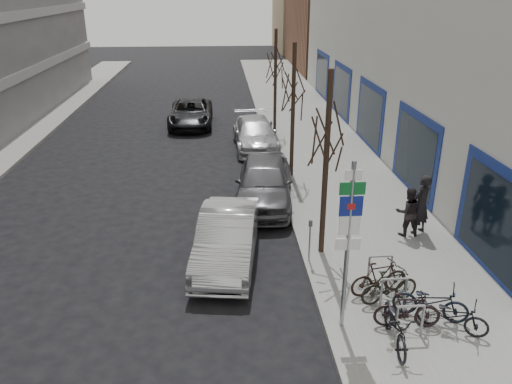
{
  "coord_description": "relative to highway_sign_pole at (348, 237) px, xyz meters",
  "views": [
    {
      "loc": [
        -0.28,
        -9.4,
        7.48
      ],
      "look_at": [
        0.67,
        3.78,
        2.0
      ],
      "focal_mm": 35.0,
      "sensor_mm": 36.0,
      "label": 1
    }
  ],
  "objects": [
    {
      "name": "ground",
      "position": [
        -2.4,
        0.01,
        -2.46
      ],
      "size": [
        120.0,
        120.0,
        0.0
      ],
      "primitive_type": "plane",
      "color": "black",
      "rests_on": "ground"
    },
    {
      "name": "sidewalk_east",
      "position": [
        2.1,
        10.01,
        -2.38
      ],
      "size": [
        5.0,
        70.0,
        0.15
      ],
      "primitive_type": "cube",
      "color": "slate",
      "rests_on": "ground"
    },
    {
      "name": "brick_building_far",
      "position": [
        10.6,
        40.01,
        1.54
      ],
      "size": [
        12.0,
        14.0,
        8.0
      ],
      "primitive_type": "cube",
      "color": "brown",
      "rests_on": "ground"
    },
    {
      "name": "tan_building_far",
      "position": [
        11.1,
        55.01,
        2.04
      ],
      "size": [
        13.0,
        12.0,
        9.0
      ],
      "primitive_type": "cube",
      "color": "#937A5B",
      "rests_on": "ground"
    },
    {
      "name": "highway_sign_pole",
      "position": [
        0.0,
        0.0,
        0.0
      ],
      "size": [
        0.55,
        0.1,
        4.2
      ],
      "color": "gray",
      "rests_on": "ground"
    },
    {
      "name": "bike_rack",
      "position": [
        1.4,
        0.61,
        -1.8
      ],
      "size": [
        0.66,
        2.26,
        0.83
      ],
      "color": "gray",
      "rests_on": "sidewalk_east"
    },
    {
      "name": "tree_near",
      "position": [
        0.2,
        3.51,
        1.65
      ],
      "size": [
        1.8,
        1.8,
        5.5
      ],
      "color": "black",
      "rests_on": "ground"
    },
    {
      "name": "tree_mid",
      "position": [
        0.2,
        10.01,
        1.65
      ],
      "size": [
        1.8,
        1.8,
        5.5
      ],
      "color": "black",
      "rests_on": "ground"
    },
    {
      "name": "tree_far",
      "position": [
        0.2,
        16.51,
        1.65
      ],
      "size": [
        1.8,
        1.8,
        5.5
      ],
      "color": "black",
      "rests_on": "ground"
    },
    {
      "name": "meter_front",
      "position": [
        -0.25,
        3.01,
        -1.54
      ],
      "size": [
        0.1,
        0.08,
        1.27
      ],
      "color": "gray",
      "rests_on": "sidewalk_east"
    },
    {
      "name": "meter_mid",
      "position": [
        -0.25,
        8.51,
        -1.54
      ],
      "size": [
        0.1,
        0.08,
        1.27
      ],
      "color": "gray",
      "rests_on": "sidewalk_east"
    },
    {
      "name": "meter_back",
      "position": [
        -0.25,
        14.01,
        -1.54
      ],
      "size": [
        0.1,
        0.08,
        1.27
      ],
      "color": "gray",
      "rests_on": "sidewalk_east"
    },
    {
      "name": "bike_near_left",
      "position": [
        1.01,
        -0.7,
        -1.76
      ],
      "size": [
        0.68,
        1.84,
        1.1
      ],
      "primitive_type": "imported",
      "rotation": [
        0.0,
        0.0,
        -0.08
      ],
      "color": "black",
      "rests_on": "sidewalk_east"
    },
    {
      "name": "bike_near_right",
      "position": [
        1.46,
        -0.17,
        -1.84
      ],
      "size": [
        1.58,
        0.63,
        0.94
      ],
      "primitive_type": "imported",
      "rotation": [
        0.0,
        0.0,
        1.46
      ],
      "color": "black",
      "rests_on": "sidewalk_east"
    },
    {
      "name": "bike_mid_curb",
      "position": [
        2.14,
        0.13,
        -1.78
      ],
      "size": [
        1.81,
        1.16,
        1.06
      ],
      "primitive_type": "imported",
      "rotation": [
        0.0,
        0.0,
        1.17
      ],
      "color": "black",
      "rests_on": "sidewalk_east"
    },
    {
      "name": "bike_mid_inner",
      "position": [
        1.38,
        0.82,
        -1.83
      ],
      "size": [
        1.63,
        0.79,
        0.95
      ],
      "primitive_type": "imported",
      "rotation": [
        0.0,
        0.0,
        1.79
      ],
      "color": "black",
      "rests_on": "sidewalk_east"
    },
    {
      "name": "bike_far_curb",
      "position": [
        2.45,
        -0.37,
        -1.82
      ],
      "size": [
        1.61,
        1.21,
        0.97
      ],
      "primitive_type": "imported",
      "rotation": [
        0.0,
        0.0,
        1.04
      ],
      "color": "black",
      "rests_on": "sidewalk_east"
    },
    {
      "name": "bike_far_inner",
      "position": [
        1.23,
        1.2,
        -1.83
      ],
      "size": [
        1.65,
        0.8,
        0.96
      ],
      "primitive_type": "imported",
      "rotation": [
        0.0,
        0.0,
        1.78
      ],
      "color": "black",
      "rests_on": "sidewalk_east"
    },
    {
      "name": "parked_car_front",
      "position": [
        -2.6,
        3.4,
        -1.7
      ],
      "size": [
        2.17,
        4.75,
        1.51
      ],
      "primitive_type": "imported",
      "rotation": [
        0.0,
        0.0,
        -0.13
      ],
      "color": "#B7B7BC",
      "rests_on": "ground"
    },
    {
      "name": "parked_car_mid",
      "position": [
        -1.15,
        7.5,
        -1.6
      ],
      "size": [
        2.61,
        5.22,
        1.71
      ],
      "primitive_type": "imported",
      "rotation": [
        0.0,
        0.0,
        -0.12
      ],
      "color": "#515157",
      "rests_on": "ground"
    },
    {
      "name": "parked_car_back",
      "position": [
        -1.0,
        14.34,
        -1.73
      ],
      "size": [
        2.18,
        5.04,
        1.45
      ],
      "primitive_type": "imported",
      "rotation": [
        0.0,
        0.0,
        0.03
      ],
      "color": "#B7B7BD",
      "rests_on": "ground"
    },
    {
      "name": "lane_car",
      "position": [
        -4.38,
        18.98,
        -1.74
      ],
      "size": [
        2.42,
        5.2,
        1.44
      ],
      "primitive_type": "imported",
      "rotation": [
        0.0,
        0.0,
        -0.01
      ],
      "color": "black",
      "rests_on": "ground"
    },
    {
      "name": "pedestrian_near",
      "position": [
        3.52,
        4.49,
        -1.33
      ],
      "size": [
        0.85,
        0.78,
        1.96
      ],
      "primitive_type": "imported",
      "rotation": [
        0.0,
        0.0,
        3.72
      ],
      "color": "black",
      "rests_on": "sidewalk_east"
    },
    {
      "name": "pedestrian_far",
      "position": [
        3.07,
        4.38,
        -1.5
      ],
      "size": [
        0.6,
        0.4,
        1.61
      ],
      "primitive_type": "imported",
      "rotation": [
        0.0,
        0.0,
        3.14
      ],
      "color": "black",
      "rests_on": "sidewalk_east"
    }
  ]
}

